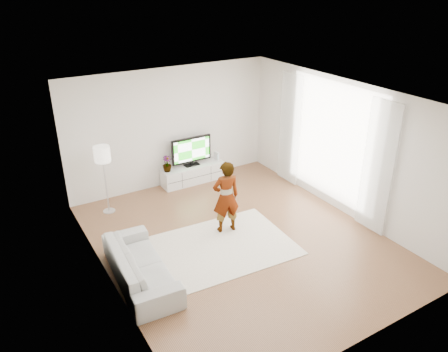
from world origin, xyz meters
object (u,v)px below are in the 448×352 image
sofa (140,265)px  media_console (193,174)px  television (191,150)px  rug (221,247)px  floor_lamp (102,157)px  player (226,197)px

sofa → media_console: bearing=-36.4°
television → rug: 3.04m
sofa → floor_lamp: (0.25, 2.54, 0.96)m
television → player: size_ratio=0.69×
rug → floor_lamp: floor_lamp is taller
player → sofa: player is taller
media_console → player: player is taller
media_console → sofa: sofa is taller
sofa → floor_lamp: floor_lamp is taller
media_console → rug: size_ratio=0.59×
rug → player: (0.39, 0.45, 0.74)m
player → sofa: bearing=27.1°
sofa → television: bearing=-36.1°
sofa → floor_lamp: 2.73m
television → player: (-0.46, -2.35, -0.07)m
media_console → television: (0.00, 0.03, 0.60)m
television → sofa: size_ratio=0.50×
rug → sofa: sofa is taller
player → sofa: (-2.01, -0.59, -0.45)m
rug → sofa: bearing=-175.0°
floor_lamp → media_console: bearing=9.5°
television → rug: (-0.85, -2.80, -0.82)m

